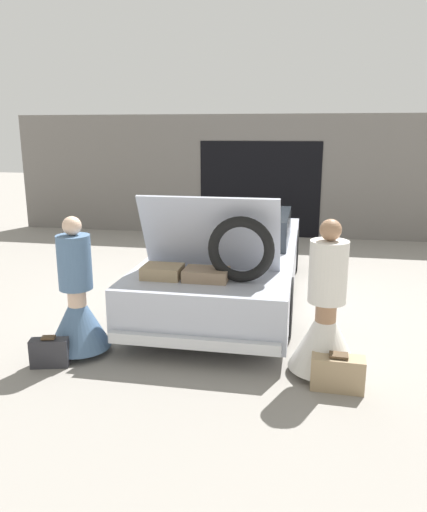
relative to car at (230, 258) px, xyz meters
name	(u,v)px	position (x,y,z in m)	size (l,w,h in m)	color
ground_plane	(230,294)	(0.00, 0.00, -0.57)	(40.00, 40.00, 0.00)	gray
garage_wall_back	(260,177)	(0.00, 4.50, 0.82)	(12.00, 0.14, 2.80)	slate
car	(230,258)	(0.00, 0.00, 0.00)	(1.97, 5.00, 1.72)	#B2B7C6
person_left	(78,307)	(-1.34, -2.37, -0.02)	(0.69, 0.69, 1.56)	beige
person_right	(325,322)	(1.34, -2.38, 0.00)	(0.72, 0.72, 1.62)	#997051
suitcase_beside_left_person	(50,352)	(-1.50, -2.75, -0.41)	(0.42, 0.24, 0.34)	#2D2D33
suitcase_beside_right_person	(338,373)	(1.47, -2.68, -0.40)	(0.51, 0.23, 0.37)	#9E8460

